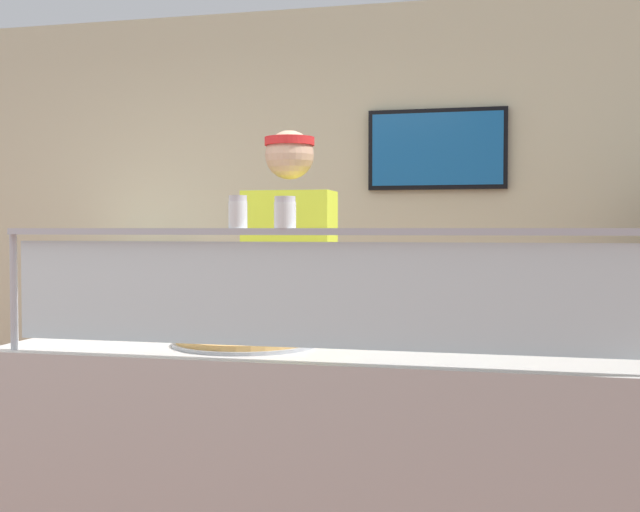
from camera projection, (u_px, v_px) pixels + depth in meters
name	position (u px, v px, depth m)	size (l,w,h in m)	color
shop_rear_unit	(415.00, 226.00, 4.79)	(6.59, 0.13, 2.70)	beige
serving_counter	(335.00, 490.00, 2.61)	(2.19, 0.71, 0.95)	#BCB7B2
sneeze_guard	(314.00, 275.00, 2.30)	(2.01, 0.06, 0.39)	#B2B5BC
pizza_tray	(246.00, 340.00, 2.64)	(0.49, 0.49, 0.04)	#9EA0A8
pizza_server	(248.00, 334.00, 2.61)	(0.07, 0.28, 0.01)	#ADAFB7
parmesan_shaker	(238.00, 214.00, 2.34)	(0.06, 0.06, 0.10)	white
pepper_flake_shaker	(285.00, 214.00, 2.31)	(0.06, 0.06, 0.09)	white
worker_figure	(290.00, 306.00, 3.39)	(0.41, 0.50, 1.76)	#23232D
prep_shelf	(119.00, 375.00, 4.74)	(0.70, 0.55, 0.91)	#B7BABF
pizza_box_stack	(118.00, 277.00, 4.72)	(0.52, 0.50, 0.27)	silver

